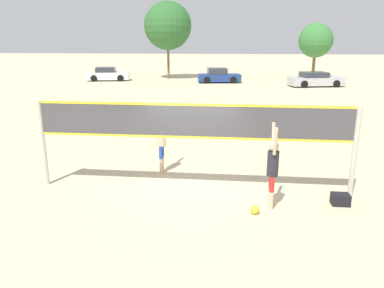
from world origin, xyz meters
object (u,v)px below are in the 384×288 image
Objects in this scene: player_blocker at (161,137)px; parked_car_mid at (108,75)px; volleyball_net at (192,130)px; volleyball at (255,209)px; player_spiker at (273,165)px; tree_right_cluster at (316,40)px; tree_left_cluster at (168,26)px; gear_bag at (340,199)px; parked_car_far at (219,76)px; parked_car_near at (316,80)px.

player_blocker is 0.49× the size of parked_car_mid.
volleyball_net is 1.93× the size of parked_car_mid.
volleyball is (2.79, -2.64, -1.06)m from player_blocker.
volleyball_net reaches higher than parked_car_mid.
volleyball_net is 37.86× the size of volleyball.
player_spiker is 35.62m from tree_right_cluster.
tree_left_cluster is at bearing 13.05° from parked_car_mid.
player_blocker is 4.97× the size of gear_bag.
player_spiker is at bearing -94.38° from parked_car_far.
player_blocker is 0.51× the size of parked_car_far.
parked_car_mid is at bearing 112.86° from volleyball_net.
gear_bag is at bearing -7.70° from volleyball_net.
player_spiker is 3.93m from player_blocker.
parked_car_mid is at bearing -158.15° from player_blocker.
player_blocker is 25.57m from parked_car_near.
gear_bag is 0.08× the size of tree_right_cluster.
volleyball_net is 2.68m from volleyball.
tree_left_cluster reaches higher than volleyball.
tree_right_cluster is (15.76, 3.22, -1.49)m from tree_left_cluster.
volleyball_net reaches higher than parked_car_near.
volleyball_net reaches higher than gear_bag.
player_blocker reaches higher than parked_car_mid.
gear_bag is 0.09× the size of parked_car_near.
player_blocker reaches higher than player_spiker.
parked_car_mid reaches higher than gear_bag.
player_blocker is at bearing 136.62° from volleyball.
volleyball_net is at bearing 172.30° from gear_bag.
parked_car_mid is 1.04× the size of parked_car_far.
parked_car_near is 16.04m from tree_left_cluster.
player_spiker is at bearing -102.70° from tree_right_cluster.
parked_car_far is at bearing 90.75° from volleyball_net.
parked_car_near is 0.88× the size of tree_right_cluster.
parked_car_mid is 0.57× the size of tree_left_cluster.
tree_right_cluster reaches higher than gear_bag.
tree_left_cluster reaches higher than player_blocker.
player_spiker is at bearing -24.07° from volleyball_net.
volleyball_net is at bearing 142.30° from volleyball.
volleyball is 32.01m from parked_car_mid.
parked_car_far is 0.74× the size of tree_right_cluster.
parked_car_mid is (-15.61, 28.30, 0.47)m from gear_bag.
volleyball_net is 35.20m from tree_right_cluster.
volleyball is at bearing -95.25° from parked_car_far.
player_blocker is 29.84m from tree_left_cluster.
volleyball_net is at bearing -79.05° from parked_car_mid.
parked_car_near is (6.34, 25.99, -0.55)m from player_spiker.
parked_car_near is at bearing -23.91° from parked_car_far.
player_spiker is 31.85m from parked_car_mid.
volleyball is (1.68, -1.30, -1.63)m from volleyball_net.
volleyball is (-0.41, -0.37, -1.02)m from player_spiker.
parked_car_far reaches higher than parked_car_mid.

